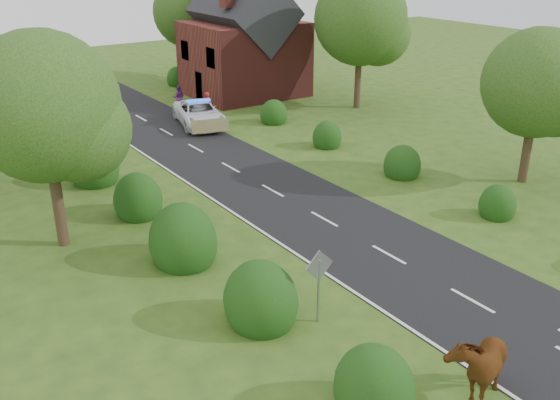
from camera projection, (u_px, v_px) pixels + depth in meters
ground at (472, 301)px, 20.88m from camera, size 120.00×120.00×0.00m
road at (240, 173)px, 32.27m from camera, size 6.00×70.00×0.02m
road_markings at (234, 192)px, 29.85m from camera, size 4.96×70.00×0.01m
hedgerow_left at (148, 210)px, 26.07m from camera, size 2.75×50.41×3.00m
hedgerow_right at (385, 159)px, 32.63m from camera, size 2.10×45.78×2.10m
tree_left_a at (53, 113)px, 22.73m from camera, size 5.74×5.60×8.38m
tree_right_a at (542, 87)px, 29.37m from camera, size 5.33×5.20×7.56m
tree_right_b at (365, 22)px, 42.64m from camera, size 6.56×6.40×9.40m
tree_right_c at (193, 14)px, 52.41m from camera, size 6.15×6.00×8.58m
road_sign at (319, 276)px, 19.14m from camera, size 1.06×0.08×2.53m
house at (244, 45)px, 47.16m from camera, size 8.00×7.40×9.17m
cow at (476, 367)px, 16.27m from camera, size 2.80×2.22×1.76m
police_van at (199, 114)px, 40.31m from camera, size 3.83×6.03×1.69m
pedestrian_red at (207, 106)px, 41.60m from camera, size 0.74×0.56×1.85m
pedestrian_purple at (179, 98)px, 43.84m from camera, size 1.09×1.02×1.80m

